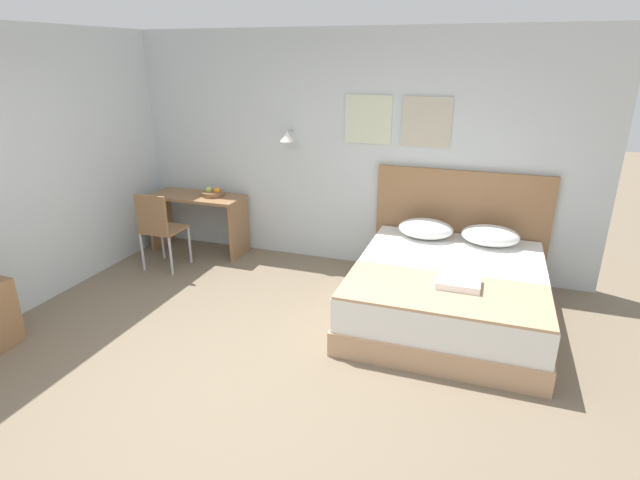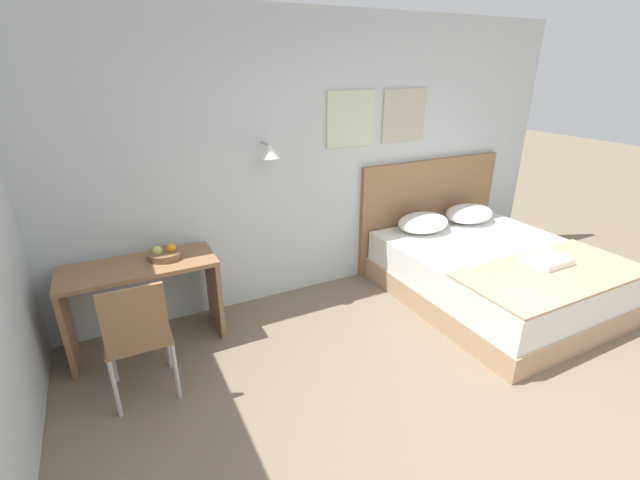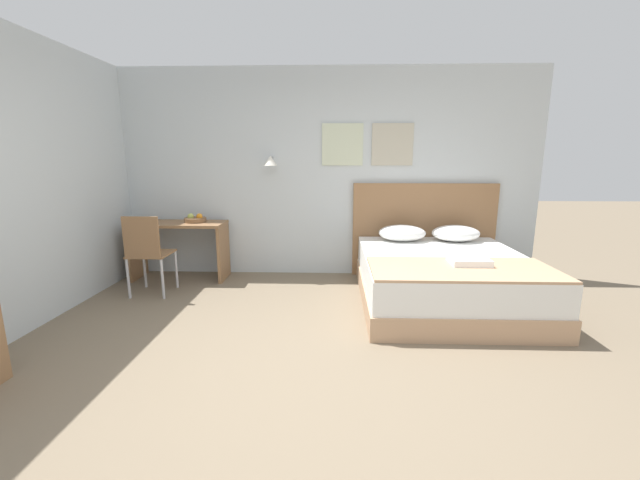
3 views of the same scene
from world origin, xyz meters
The scene contains 11 objects.
ground_plane centered at (0.00, 0.00, 0.00)m, with size 24.00×24.00×0.00m, color #756651.
wall_back centered at (0.01, 2.65, 1.33)m, with size 5.75×0.31×2.65m.
bed centered at (1.42, 1.57, 0.26)m, with size 1.73×1.99×0.53m.
headboard centered at (1.42, 2.60, 0.61)m, with size 1.85×0.06×1.22m.
pillow_left centered at (1.09, 2.30, 0.62)m, with size 0.58×0.43×0.20m.
pillow_right centered at (1.75, 2.30, 0.62)m, with size 0.58×0.43×0.20m.
throw_blanket centered at (1.42, 0.99, 0.54)m, with size 1.68×0.80×0.02m.
folded_towel_near_foot centered at (1.53, 1.13, 0.58)m, with size 0.36×0.28×0.06m.
desk centered at (-1.73, 2.33, 0.51)m, with size 1.17×0.49×0.73m.
desk_chair centered at (-1.83, 1.66, 0.54)m, with size 0.42×0.42×0.92m.
fruit_bowl centered at (-1.52, 2.37, 0.77)m, with size 0.27×0.27×0.11m.
Camera 2 is at (-1.83, -1.00, 2.19)m, focal length 24.00 mm.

